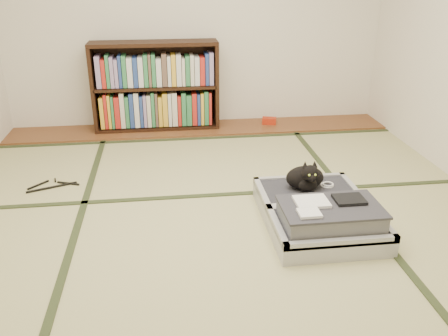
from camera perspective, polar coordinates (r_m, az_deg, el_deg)
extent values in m
plane|color=tan|center=(3.33, -0.08, -6.38)|extent=(4.50, 4.50, 0.00)
cube|color=brown|center=(5.15, -2.92, 4.78)|extent=(4.00, 0.50, 0.02)
cube|color=#AC250D|center=(5.27, 5.46, 5.68)|extent=(0.17, 0.13, 0.07)
plane|color=silver|center=(5.15, -3.44, 18.34)|extent=(4.00, 0.00, 4.00)
plane|color=silver|center=(0.85, 19.92, -10.78)|extent=(4.00, 0.00, 4.00)
cube|color=#2D381E|center=(3.37, -17.35, -7.12)|extent=(0.05, 4.50, 0.01)
cube|color=#2D381E|center=(3.58, 16.08, -5.06)|extent=(0.05, 4.50, 0.01)
cube|color=#2D381E|center=(3.68, -0.87, -3.25)|extent=(4.00, 0.05, 0.01)
cube|color=#2D381E|center=(4.87, -2.63, 3.60)|extent=(4.00, 0.05, 0.01)
cube|color=black|center=(5.13, -15.39, 9.25)|extent=(0.04, 0.30, 0.84)
cube|color=black|center=(5.11, -0.99, 10.03)|extent=(0.04, 0.30, 0.84)
cube|color=black|center=(5.20, -7.93, 5.00)|extent=(1.30, 0.30, 0.04)
cube|color=black|center=(4.99, -8.51, 14.62)|extent=(1.30, 0.30, 0.04)
cube|color=black|center=(5.08, -8.21, 9.69)|extent=(1.25, 0.30, 0.03)
cube|color=black|center=(5.21, -8.21, 10.07)|extent=(1.30, 0.02, 0.84)
cube|color=gray|center=(5.11, -8.07, 7.27)|extent=(1.17, 0.21, 0.35)
cube|color=gray|center=(5.02, -8.34, 11.75)|extent=(1.17, 0.21, 0.32)
cube|color=#A4A5A9|center=(3.14, 12.47, -7.65)|extent=(0.72, 0.48, 0.12)
cube|color=#292930|center=(3.13, 12.52, -7.14)|extent=(0.64, 0.40, 0.09)
cube|color=#A4A5A9|center=(2.93, 13.98, -8.70)|extent=(0.72, 0.04, 0.05)
cube|color=#A4A5A9|center=(3.29, 11.33, -4.71)|extent=(0.72, 0.04, 0.05)
cube|color=#A4A5A9|center=(3.02, 6.44, -7.13)|extent=(0.04, 0.48, 0.05)
cube|color=#A4A5A9|center=(3.24, 18.28, -6.03)|extent=(0.04, 0.48, 0.05)
cube|color=#A4A5A9|center=(3.54, 9.97, -3.72)|extent=(0.72, 0.48, 0.12)
cube|color=#292930|center=(3.52, 10.01, -3.25)|extent=(0.64, 0.40, 0.09)
cube|color=#A4A5A9|center=(3.32, 11.13, -4.40)|extent=(0.72, 0.04, 0.05)
cube|color=#A4A5A9|center=(3.70, 9.07, -1.26)|extent=(0.72, 0.04, 0.05)
cube|color=#A4A5A9|center=(3.43, 4.60, -3.10)|extent=(0.04, 0.48, 0.05)
cube|color=#A4A5A9|center=(3.62, 15.19, -2.39)|extent=(0.04, 0.48, 0.05)
cylinder|color=black|center=(3.30, 11.24, -4.48)|extent=(0.65, 0.02, 0.02)
cube|color=gray|center=(3.08, 12.66, -5.75)|extent=(0.61, 0.37, 0.12)
cube|color=#333239|center=(3.05, 12.78, -4.57)|extent=(0.63, 0.39, 0.01)
cube|color=white|center=(3.05, 10.48, -4.00)|extent=(0.21, 0.17, 0.02)
cube|color=black|center=(3.13, 14.84, -3.66)|extent=(0.19, 0.15, 0.02)
cube|color=white|center=(2.91, 10.22, -5.36)|extent=(0.13, 0.11, 0.02)
cube|color=white|center=(2.89, 9.97, -10.23)|extent=(0.06, 0.01, 0.04)
cube|color=white|center=(2.94, 12.13, -10.20)|extent=(0.05, 0.01, 0.03)
cube|color=orange|center=(3.05, 18.19, -9.27)|extent=(0.05, 0.01, 0.03)
cube|color=#197F33|center=(3.01, 17.06, -9.12)|extent=(0.04, 0.01, 0.03)
ellipsoid|color=black|center=(3.49, 9.69, -1.15)|extent=(0.28, 0.18, 0.17)
ellipsoid|color=black|center=(3.43, 10.05, -2.00)|extent=(0.14, 0.10, 0.10)
ellipsoid|color=black|center=(3.36, 10.31, -0.59)|extent=(0.12, 0.11, 0.11)
sphere|color=black|center=(3.33, 10.53, -1.22)|extent=(0.05, 0.05, 0.05)
cone|color=black|center=(3.35, 9.73, 0.41)|extent=(0.04, 0.05, 0.06)
cone|color=black|center=(3.37, 10.85, 0.47)|extent=(0.04, 0.05, 0.06)
sphere|color=#A5BF33|center=(3.31, 10.23, -0.85)|extent=(0.02, 0.02, 0.02)
sphere|color=#A5BF33|center=(3.32, 10.92, -0.81)|extent=(0.02, 0.02, 0.02)
cylinder|color=black|center=(3.62, 10.70, -1.39)|extent=(0.17, 0.10, 0.03)
torus|color=white|center=(3.59, 12.29, -2.04)|extent=(0.10, 0.10, 0.01)
torus|color=white|center=(3.58, 12.41, -1.91)|extent=(0.08, 0.08, 0.01)
cube|color=black|center=(4.03, -20.01, -2.19)|extent=(0.37, 0.16, 0.01)
cube|color=black|center=(4.11, -21.44, -1.91)|extent=(0.14, 0.16, 0.01)
cube|color=black|center=(4.06, -18.23, -1.76)|extent=(0.19, 0.09, 0.01)
cylinder|color=black|center=(4.15, -19.64, -1.38)|extent=(0.03, 0.07, 0.01)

